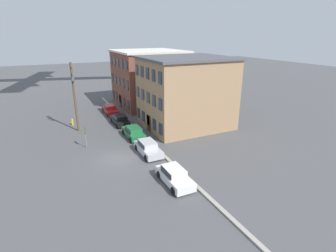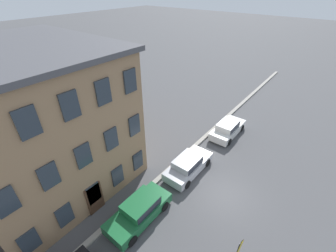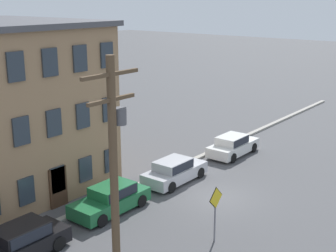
# 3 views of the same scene
# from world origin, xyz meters

# --- Properties ---
(ground_plane) EXTENTS (200.00, 200.00, 0.00)m
(ground_plane) POSITION_xyz_m (0.00, 0.00, 0.00)
(ground_plane) COLOR #4C4C4F
(kerb_strip) EXTENTS (56.00, 0.36, 0.16)m
(kerb_strip) POSITION_xyz_m (0.00, 4.50, 0.08)
(kerb_strip) COLOR #9E998E
(kerb_strip) RESTS_ON ground_plane
(apartment_corner) EXTENTS (11.98, 11.43, 9.66)m
(apartment_corner) POSITION_xyz_m (-19.60, 11.46, 4.84)
(apartment_corner) COLOR brown
(apartment_corner) RESTS_ON ground_plane
(apartment_midblock) EXTENTS (10.19, 11.58, 9.54)m
(apartment_midblock) POSITION_xyz_m (-6.23, 11.53, 4.78)
(apartment_midblock) COLOR #9E7A56
(apartment_midblock) RESTS_ON ground_plane
(car_red) EXTENTS (4.40, 1.92, 1.43)m
(car_red) POSITION_xyz_m (-16.57, 3.33, 0.75)
(car_red) COLOR #B21E1E
(car_red) RESTS_ON ground_plane
(car_black) EXTENTS (4.40, 1.92, 1.43)m
(car_black) POSITION_xyz_m (-10.52, 3.24, 0.75)
(car_black) COLOR black
(car_black) RESTS_ON ground_plane
(car_green) EXTENTS (4.40, 1.92, 1.43)m
(car_green) POSITION_xyz_m (-4.91, 3.35, 0.75)
(car_green) COLOR #1E6638
(car_green) RESTS_ON ground_plane
(car_silver) EXTENTS (4.40, 1.92, 1.43)m
(car_silver) POSITION_xyz_m (0.30, 3.25, 0.75)
(car_silver) COLOR #B7B7BC
(car_silver) RESTS_ON ground_plane
(car_white) EXTENTS (4.40, 1.92, 1.43)m
(car_white) POSITION_xyz_m (6.85, 3.09, 0.75)
(car_white) COLOR silver
(car_white) RESTS_ON ground_plane
(caution_sign) EXTENTS (1.05, 0.08, 2.68)m
(caution_sign) POSITION_xyz_m (-4.22, -2.58, 1.80)
(caution_sign) COLOR slate
(caution_sign) RESTS_ON ground_plane
(utility_pole) EXTENTS (2.40, 0.44, 9.08)m
(utility_pole) POSITION_xyz_m (-10.45, -2.57, 5.10)
(utility_pole) COLOR brown
(utility_pole) RESTS_ON ground_plane
(fire_hydrant) EXTENTS (0.24, 0.34, 0.96)m
(fire_hydrant) POSITION_xyz_m (-13.28, -3.00, 0.48)
(fire_hydrant) COLOR yellow
(fire_hydrant) RESTS_ON ground_plane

